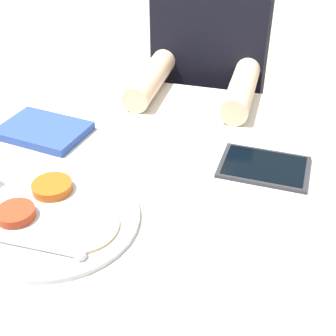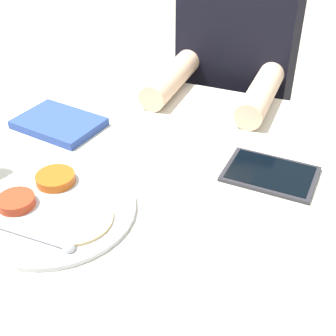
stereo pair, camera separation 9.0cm
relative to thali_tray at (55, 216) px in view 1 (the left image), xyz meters
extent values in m
cube|color=beige|center=(0.05, 0.14, -0.38)|extent=(1.23, 0.97, 0.75)
cylinder|color=#B7BABF|center=(0.00, 0.00, 0.00)|extent=(0.31, 0.31, 0.01)
cylinder|color=#B75114|center=(-0.04, 0.07, 0.01)|extent=(0.08, 0.08, 0.02)
cylinder|color=#A83319|center=(-0.07, -0.02, 0.01)|extent=(0.07, 0.07, 0.02)
cylinder|color=#DBBC7F|center=(0.06, -0.02, 0.00)|extent=(0.14, 0.14, 0.01)
cylinder|color=#B7BABF|center=(0.01, -0.09, 0.01)|extent=(0.16, 0.01, 0.01)
sphere|color=#B7BABF|center=(0.09, -0.09, 0.01)|extent=(0.02, 0.02, 0.02)
cube|color=silver|center=(-0.17, 0.27, 0.00)|extent=(0.21, 0.17, 0.01)
cube|color=#28428E|center=(-0.17, 0.27, 0.00)|extent=(0.22, 0.17, 0.02)
cube|color=#28282D|center=(0.36, 0.27, 0.00)|extent=(0.19, 0.14, 0.01)
cube|color=black|center=(0.36, 0.27, 0.00)|extent=(0.17, 0.12, 0.00)
cube|color=black|center=(0.14, 0.80, -0.54)|extent=(0.30, 0.22, 0.44)
cube|color=black|center=(0.14, 0.80, -0.01)|extent=(0.34, 0.20, 0.61)
cylinder|color=beige|center=(0.01, 0.58, 0.03)|extent=(0.07, 0.30, 0.07)
cylinder|color=beige|center=(0.26, 0.58, 0.03)|extent=(0.07, 0.30, 0.07)
camera|label=1|loc=(0.37, -0.58, 0.57)|focal=50.00mm
camera|label=2|loc=(0.46, -0.55, 0.57)|focal=50.00mm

